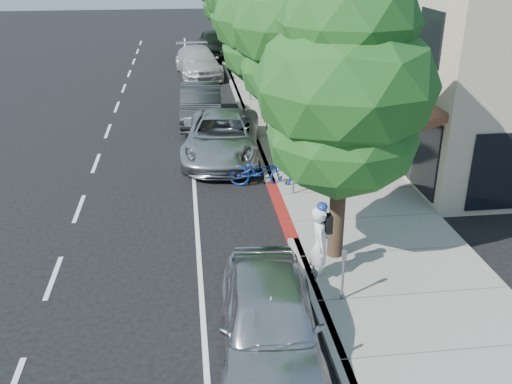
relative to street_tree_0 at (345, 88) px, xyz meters
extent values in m
plane|color=black|center=(-0.90, 2.00, -4.53)|extent=(120.00, 120.00, 0.00)
cube|color=gray|center=(1.40, 10.00, -4.45)|extent=(4.60, 56.00, 0.15)
cube|color=#9E998E|center=(-0.90, 10.00, -4.45)|extent=(0.30, 56.00, 0.15)
cube|color=maroon|center=(-0.90, 3.00, -4.45)|extent=(0.32, 4.00, 0.15)
cube|color=tan|center=(8.70, 20.00, -1.03)|extent=(10.00, 36.00, 7.00)
cylinder|color=black|center=(0.00, 0.00, -3.22)|extent=(0.40, 0.40, 2.62)
ellipsoid|color=#174A16|center=(0.00, 0.00, -1.16)|extent=(3.65, 3.65, 2.92)
ellipsoid|color=#174A16|center=(0.00, 0.00, 0.12)|extent=(4.29, 4.29, 3.43)
ellipsoid|color=#174A16|center=(0.00, 0.00, 1.46)|extent=(3.22, 3.22, 2.57)
cylinder|color=black|center=(0.00, 6.00, -3.06)|extent=(0.40, 0.40, 2.93)
ellipsoid|color=#174A16|center=(0.00, 6.00, -0.76)|extent=(3.70, 3.70, 2.96)
ellipsoid|color=#174A16|center=(0.00, 6.00, 0.66)|extent=(4.35, 4.35, 3.48)
cylinder|color=black|center=(0.00, 12.00, -3.20)|extent=(0.40, 0.40, 2.65)
ellipsoid|color=#174A16|center=(0.00, 12.00, -1.11)|extent=(4.13, 4.13, 3.30)
ellipsoid|color=#174A16|center=(0.00, 12.00, 0.18)|extent=(4.86, 4.86, 3.89)
cylinder|color=black|center=(0.00, 18.00, -3.05)|extent=(0.40, 0.40, 2.95)
ellipsoid|color=#174A16|center=(0.00, 18.00, -0.74)|extent=(3.93, 3.93, 3.14)
cylinder|color=black|center=(0.00, 24.00, -3.22)|extent=(0.40, 0.40, 2.62)
ellipsoid|color=#174A16|center=(0.00, 24.00, -1.16)|extent=(3.91, 3.91, 3.13)
cylinder|color=black|center=(0.00, 30.00, -3.16)|extent=(0.40, 0.40, 2.73)
ellipsoid|color=#174A16|center=(0.00, 30.00, -1.01)|extent=(4.37, 4.37, 3.50)
imported|color=silver|center=(-0.65, -1.00, -3.52)|extent=(0.61, 0.81, 2.01)
imported|color=navy|center=(-1.30, 5.00, -3.96)|extent=(2.26, 1.34, 1.12)
imported|color=#BABABF|center=(-2.33, 8.08, -3.70)|extent=(3.48, 6.26, 1.66)
imported|color=#212527|center=(-2.97, 12.82, -3.68)|extent=(1.95, 5.18, 1.69)
imported|color=#BABABA|center=(-2.78, 22.82, -3.67)|extent=(3.03, 6.11, 1.71)
imported|color=black|center=(-1.40, 29.12, -3.60)|extent=(2.30, 5.46, 1.85)
imported|color=#B4B4B9|center=(-2.22, -3.50, -3.70)|extent=(2.29, 4.96, 1.65)
imported|color=black|center=(2.90, 10.48, -3.57)|extent=(0.98, 0.98, 1.60)
camera|label=1|loc=(-3.63, -12.55, 3.06)|focal=40.00mm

